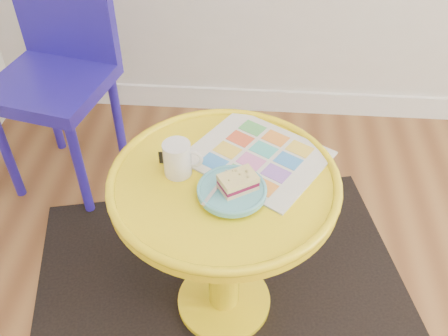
# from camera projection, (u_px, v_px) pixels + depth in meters

# --- Properties ---
(room_walls) EXTENTS (4.00, 4.00, 4.00)m
(room_walls) POSITION_uv_depth(u_px,v_px,m) (171.00, 250.00, 1.83)
(room_walls) COLOR silver
(room_walls) RESTS_ON ground
(rug) EXTENTS (1.51, 1.36, 0.01)m
(rug) POSITION_uv_depth(u_px,v_px,m) (224.00, 302.00, 1.74)
(rug) COLOR black
(rug) RESTS_ON ground
(side_table) EXTENTS (0.63, 0.63, 0.59)m
(side_table) POSITION_uv_depth(u_px,v_px,m) (224.00, 221.00, 1.45)
(side_table) COLOR yellow
(side_table) RESTS_ON ground
(chair) EXTENTS (0.49, 0.49, 0.93)m
(chair) POSITION_uv_depth(u_px,v_px,m) (57.00, 62.00, 1.91)
(chair) COLOR #23179A
(chair) RESTS_ON ground
(newspaper) EXTENTS (0.45, 0.44, 0.01)m
(newspaper) POSITION_uv_depth(u_px,v_px,m) (257.00, 156.00, 1.40)
(newspaper) COLOR silver
(newspaper) RESTS_ON side_table
(mug) EXTENTS (0.11, 0.08, 0.10)m
(mug) POSITION_uv_depth(u_px,v_px,m) (178.00, 158.00, 1.32)
(mug) COLOR white
(mug) RESTS_ON side_table
(plate) EXTENTS (0.18, 0.18, 0.02)m
(plate) POSITION_uv_depth(u_px,v_px,m) (232.00, 191.00, 1.28)
(plate) COLOR #5CB4C3
(plate) RESTS_ON newspaper
(cake_slice) EXTENTS (0.11, 0.10, 0.04)m
(cake_slice) POSITION_uv_depth(u_px,v_px,m) (238.00, 182.00, 1.26)
(cake_slice) COLOR #D3BC8C
(cake_slice) RESTS_ON plate
(fork) EXTENTS (0.07, 0.14, 0.00)m
(fork) POSITION_uv_depth(u_px,v_px,m) (218.00, 186.00, 1.28)
(fork) COLOR silver
(fork) RESTS_ON plate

